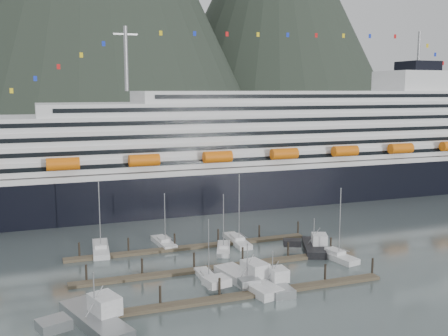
{
  "coord_description": "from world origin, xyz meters",
  "views": [
    {
      "loc": [
        -32.94,
        -78.83,
        30.62
      ],
      "look_at": [
        4.05,
        22.0,
        14.55
      ],
      "focal_mm": 42.0,
      "sensor_mm": 36.0,
      "label": 1
    }
  ],
  "objects": [
    {
      "name": "ground",
      "position": [
        0.0,
        0.0,
        0.0
      ],
      "size": [
        1600.0,
        1600.0,
        0.0
      ],
      "primitive_type": "plane",
      "color": "#4E5C5D",
      "rests_on": "ground"
    },
    {
      "name": "cruise_ship",
      "position": [
        30.03,
        54.94,
        12.04
      ],
      "size": [
        210.0,
        30.4,
        50.3
      ],
      "color": "black",
      "rests_on": "ground"
    },
    {
      "name": "dock_near",
      "position": [
        -4.93,
        -9.95,
        0.31
      ],
      "size": [
        48.18,
        2.28,
        3.2
      ],
      "color": "#493E2F",
      "rests_on": "ground"
    },
    {
      "name": "dock_mid",
      "position": [
        -4.93,
        3.05,
        0.31
      ],
      "size": [
        48.18,
        2.28,
        3.2
      ],
      "color": "#493E2F",
      "rests_on": "ground"
    },
    {
      "name": "dock_far",
      "position": [
        -4.93,
        16.05,
        0.31
      ],
      "size": [
        48.18,
        2.28,
        3.2
      ],
      "color": "#493E2F",
      "rests_on": "ground"
    },
    {
      "name": "sailboat_b",
      "position": [
        -7.45,
        -1.46,
        0.38
      ],
      "size": [
        2.45,
        8.58,
        10.69
      ],
      "rotation": [
        0.0,
        0.0,
        1.54
      ],
      "color": "silver",
      "rests_on": "ground"
    },
    {
      "name": "sailboat_c",
      "position": [
        0.34,
        12.17,
        0.4
      ],
      "size": [
        5.39,
        9.05,
        11.7
      ],
      "rotation": [
        0.0,
        0.0,
        1.2
      ],
      "color": "silver",
      "rests_on": "ground"
    },
    {
      "name": "sailboat_e",
      "position": [
        -21.81,
        19.99,
        0.44
      ],
      "size": [
        3.93,
        11.46,
        14.28
      ],
      "rotation": [
        0.0,
        0.0,
        1.48
      ],
      "color": "silver",
      "rests_on": "ground"
    },
    {
      "name": "sailboat_f",
      "position": [
        -9.48,
        19.99,
        0.41
      ],
      "size": [
        3.44,
        9.25,
        11.09
      ],
      "rotation": [
        0.0,
        0.0,
        1.66
      ],
      "color": "silver",
      "rests_on": "ground"
    },
    {
      "name": "sailboat_g",
      "position": [
        4.74,
        16.18,
        0.43
      ],
      "size": [
        2.93,
        10.7,
        14.68
      ],
      "rotation": [
        0.0,
        0.0,
        1.54
      ],
      "color": "silver",
      "rests_on": "ground"
    },
    {
      "name": "sailboat_h",
      "position": [
        18.0,
        0.96,
        0.44
      ],
      "size": [
        4.7,
        10.27,
        13.84
      ],
      "rotation": [
        0.0,
        0.0,
        1.76
      ],
      "color": "silver",
      "rests_on": "ground"
    },
    {
      "name": "trawler_a",
      "position": [
        -26.64,
        -12.19,
        0.98
      ],
      "size": [
        11.74,
        14.97,
        7.99
      ],
      "rotation": [
        0.0,
        0.0,
        1.9
      ],
      "color": "#929597",
      "rests_on": "ground"
    },
    {
      "name": "trawler_b",
      "position": [
        0.83,
        -8.26,
        0.86
      ],
      "size": [
        7.76,
        10.18,
        6.54
      ],
      "rotation": [
        0.0,
        0.0,
        1.55
      ],
      "color": "#929597",
      "rests_on": "ground"
    },
    {
      "name": "trawler_c",
      "position": [
        -2.38,
        -5.73,
        0.94
      ],
      "size": [
        10.81,
        15.1,
        7.5
      ],
      "rotation": [
        0.0,
        0.0,
        1.76
      ],
      "color": "silver",
      "rests_on": "ground"
    },
    {
      "name": "trawler_e",
      "position": [
        16.5,
        6.39,
        0.9
      ],
      "size": [
        9.53,
        11.34,
        7.02
      ],
      "rotation": [
        0.0,
        0.0,
        1.17
      ],
      "color": "black",
      "rests_on": "ground"
    }
  ]
}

